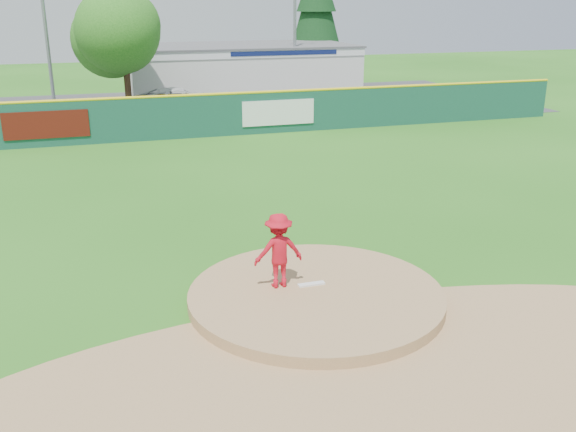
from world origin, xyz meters
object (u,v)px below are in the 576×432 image
object	(u,v)px
deciduous_tree	(123,32)
conifer_tree	(316,9)
van	(179,100)
light_pole_right	(295,10)
pitcher	(279,250)
pool_building_grp	(240,69)
light_pole_left	(43,2)

from	to	relation	value
deciduous_tree	conifer_tree	world-z (taller)	conifer_tree
van	conifer_tree	world-z (taller)	conifer_tree
deciduous_tree	light_pole_right	distance (m)	11.75
pitcher	van	bearing A→B (deg)	-93.77
van	deciduous_tree	distance (m)	4.75
pool_building_grp	light_pole_right	size ratio (longest dim) A/B	1.52
light_pole_left	light_pole_right	bearing A→B (deg)	7.59
van	pitcher	bearing A→B (deg)	172.45
pool_building_grp	deciduous_tree	bearing A→B (deg)	-138.84
deciduous_tree	light_pole_right	bearing A→B (deg)	19.98
pitcher	light_pole_left	bearing A→B (deg)	-78.94
pitcher	light_pole_right	distance (m)	30.45
pool_building_grp	light_pole_right	world-z (taller)	light_pole_right
conifer_tree	light_pole_left	bearing A→B (deg)	-154.65
pitcher	van	world-z (taller)	pitcher
conifer_tree	van	bearing A→B (deg)	-138.33
light_pole_left	light_pole_right	world-z (taller)	light_pole_left
pitcher	conifer_tree	size ratio (longest dim) A/B	0.17
deciduous_tree	conifer_tree	xyz separation A→B (m)	(15.00, 11.00, 0.99)
van	deciduous_tree	size ratio (longest dim) A/B	0.70
pool_building_grp	conifer_tree	xyz separation A→B (m)	(7.00, 4.01, 3.88)
deciduous_tree	light_pole_left	bearing A→B (deg)	153.43
deciduous_tree	conifer_tree	bearing A→B (deg)	36.25
pool_building_grp	pitcher	bearing A→B (deg)	-101.99
pool_building_grp	light_pole_left	xyz separation A→B (m)	(-12.00, -4.99, 4.39)
deciduous_tree	light_pole_left	size ratio (longest dim) A/B	0.67
deciduous_tree	van	bearing A→B (deg)	3.26
pitcher	light_pole_right	size ratio (longest dim) A/B	0.17
pool_building_grp	light_pole_left	distance (m)	13.72
van	pool_building_grp	xyz separation A→B (m)	(5.18, 6.83, 0.92)
deciduous_tree	conifer_tree	distance (m)	18.63
light_pole_right	deciduous_tree	bearing A→B (deg)	-160.02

